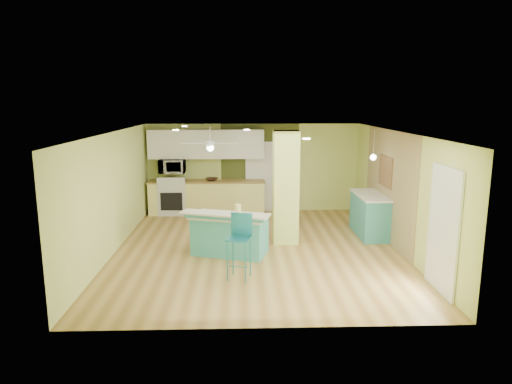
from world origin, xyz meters
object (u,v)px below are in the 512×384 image
(peninsula, at_px, (230,234))
(side_counter, at_px, (370,215))
(bar_stool, at_px, (240,236))
(canister, at_px, (238,209))
(fruit_bowl, at_px, (212,179))

(peninsula, xyz_separation_m, side_counter, (3.28, 1.27, 0.06))
(side_counter, bearing_deg, bar_stool, -140.02)
(peninsula, height_order, bar_stool, bar_stool)
(side_counter, distance_m, canister, 3.32)
(bar_stool, relative_size, fruit_bowl, 3.53)
(side_counter, relative_size, fruit_bowl, 4.61)
(bar_stool, distance_m, fruit_bowl, 4.86)
(peninsula, xyz_separation_m, bar_stool, (0.22, -1.29, 0.35))
(peninsula, bearing_deg, canister, 64.44)
(side_counter, relative_size, canister, 8.12)
(bar_stool, bearing_deg, fruit_bowl, 115.88)
(side_counter, distance_m, fruit_bowl, 4.48)
(peninsula, relative_size, fruit_bowl, 5.64)
(peninsula, height_order, canister, canister)
(bar_stool, relative_size, side_counter, 0.77)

